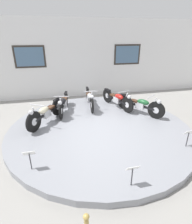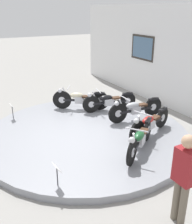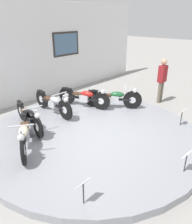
# 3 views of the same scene
# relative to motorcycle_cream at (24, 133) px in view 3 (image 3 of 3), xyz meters

# --- Properties ---
(ground_plane) EXTENTS (60.00, 60.00, 0.00)m
(ground_plane) POSITION_rel_motorcycle_cream_xyz_m (1.74, -0.61, -0.58)
(ground_plane) COLOR gray
(display_platform) EXTENTS (5.96, 5.96, 0.18)m
(display_platform) POSITION_rel_motorcycle_cream_xyz_m (1.74, -0.61, -0.49)
(display_platform) COLOR gray
(display_platform) RESTS_ON ground_plane
(back_wall) EXTENTS (14.00, 0.22, 3.75)m
(back_wall) POSITION_rel_motorcycle_cream_xyz_m (1.74, 3.33, 1.30)
(back_wall) COLOR white
(back_wall) RESTS_ON ground_plane
(motorcycle_cream) EXTENTS (1.16, 1.71, 0.81)m
(motorcycle_cream) POSITION_rel_motorcycle_cream_xyz_m (0.00, 0.00, 0.00)
(motorcycle_cream) COLOR black
(motorcycle_cream) RESTS_ON display_platform
(motorcycle_black) EXTENTS (0.58, 1.94, 0.78)m
(motorcycle_black) POSITION_rel_motorcycle_cream_xyz_m (0.63, 0.82, -0.02)
(motorcycle_black) COLOR black
(motorcycle_black) RESTS_ON display_platform
(motorcycle_silver) EXTENTS (0.54, 2.00, 0.80)m
(motorcycle_silver) POSITION_rel_motorcycle_cream_xyz_m (1.74, 1.15, -0.01)
(motorcycle_silver) COLOR black
(motorcycle_silver) RESTS_ON display_platform
(motorcycle_red) EXTENTS (0.74, 1.90, 0.79)m
(motorcycle_red) POSITION_rel_motorcycle_cream_xyz_m (2.85, 0.83, -0.01)
(motorcycle_red) COLOR black
(motorcycle_red) RESTS_ON display_platform
(motorcycle_green) EXTENTS (1.20, 1.66, 0.80)m
(motorcycle_green) POSITION_rel_motorcycle_cream_xyz_m (3.48, -0.00, -0.01)
(motorcycle_green) COLOR black
(motorcycle_green) RESTS_ON display_platform
(info_placard_front_left) EXTENTS (0.26, 0.11, 0.51)m
(info_placard_front_left) POSITION_rel_motorcycle_cream_xyz_m (-0.28, -2.30, -0.03)
(info_placard_front_left) COLOR #333338
(info_placard_front_left) RESTS_ON display_platform
(info_placard_front_centre) EXTENTS (0.26, 0.11, 0.51)m
(info_placard_front_centre) POSITION_rel_motorcycle_cream_xyz_m (1.74, -3.23, -0.03)
(info_placard_front_centre) COLOR #333338
(info_placard_front_centre) RESTS_ON display_platform
(info_placard_front_right) EXTENTS (0.26, 0.11, 0.51)m
(info_placard_front_right) POSITION_rel_motorcycle_cream_xyz_m (3.75, -2.30, -0.03)
(info_placard_front_right) COLOR #333338
(info_placard_front_right) RESTS_ON display_platform
(visitor_standing) EXTENTS (0.36, 0.23, 1.72)m
(visitor_standing) POSITION_rel_motorcycle_cream_xyz_m (5.52, -0.71, 0.40)
(visitor_standing) COLOR #6B6051
(visitor_standing) RESTS_ON ground_plane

